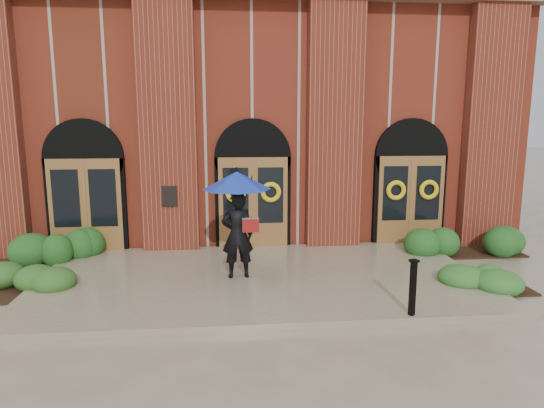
{
  "coord_description": "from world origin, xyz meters",
  "views": [
    {
      "loc": [
        -0.74,
        -10.47,
        3.77
      ],
      "look_at": [
        0.36,
        1.0,
        1.66
      ],
      "focal_mm": 32.0,
      "sensor_mm": 36.0,
      "label": 1
    }
  ],
  "objects": [
    {
      "name": "hedge_front_left",
      "position": [
        -5.1,
        0.0,
        0.27
      ],
      "size": [
        1.54,
        1.32,
        0.54
      ],
      "primitive_type": "ellipsoid",
      "color": "#2A561D",
      "rests_on": "ground"
    },
    {
      "name": "hedge_front_right",
      "position": [
        5.1,
        -0.65,
        0.25
      ],
      "size": [
        1.4,
        1.2,
        0.49
      ],
      "primitive_type": "ellipsoid",
      "color": "#2B6223",
      "rests_on": "ground"
    },
    {
      "name": "hedge_wall_left",
      "position": [
        -5.4,
        2.2,
        0.4
      ],
      "size": [
        3.15,
        1.26,
        0.81
      ],
      "primitive_type": "ellipsoid",
      "color": "#1F4F1A",
      "rests_on": "ground"
    },
    {
      "name": "ground",
      "position": [
        0.0,
        0.0,
        0.0
      ],
      "size": [
        90.0,
        90.0,
        0.0
      ],
      "primitive_type": "plane",
      "color": "tan",
      "rests_on": "ground"
    },
    {
      "name": "metal_post",
      "position": [
        2.62,
        -2.35,
        0.7
      ],
      "size": [
        0.18,
        0.18,
        1.06
      ],
      "rotation": [
        0.0,
        0.0,
        0.37
      ],
      "color": "black",
      "rests_on": "landing"
    },
    {
      "name": "church_building",
      "position": [
        0.0,
        8.78,
        3.5
      ],
      "size": [
        16.2,
        12.53,
        7.0
      ],
      "color": "maroon",
      "rests_on": "ground"
    },
    {
      "name": "hedge_wall_right",
      "position": [
        5.74,
        2.05,
        0.38
      ],
      "size": [
        2.96,
        1.18,
        0.76
      ],
      "primitive_type": "ellipsoid",
      "color": "#1F4F1C",
      "rests_on": "ground"
    },
    {
      "name": "man_with_umbrella",
      "position": [
        -0.5,
        0.11,
        1.84
      ],
      "size": [
        1.67,
        1.67,
        2.41
      ],
      "rotation": [
        0.0,
        0.0,
        3.25
      ],
      "color": "black",
      "rests_on": "landing"
    },
    {
      "name": "landing",
      "position": [
        0.0,
        0.15,
        0.07
      ],
      "size": [
        10.0,
        5.3,
        0.15
      ],
      "primitive_type": "cube",
      "color": "gray",
      "rests_on": "ground"
    }
  ]
}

